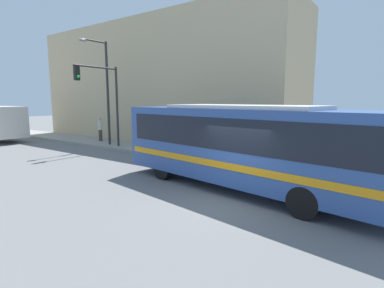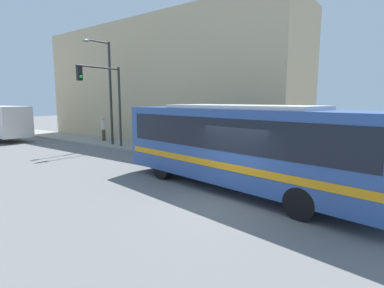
# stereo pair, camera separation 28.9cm
# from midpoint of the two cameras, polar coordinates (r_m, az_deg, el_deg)

# --- Properties ---
(ground_plane) EXTENTS (120.00, 120.00, 0.00)m
(ground_plane) POSITION_cam_midpoint_polar(r_m,az_deg,el_deg) (10.27, 8.36, -10.93)
(ground_plane) COLOR slate
(sidewalk) EXTENTS (2.91, 70.00, 0.18)m
(sidewalk) POSITION_cam_midpoint_polar(r_m,az_deg,el_deg) (28.75, -22.27, 1.16)
(sidewalk) COLOR gray
(sidewalk) RESTS_ON ground_plane
(building_facade) EXTENTS (6.00, 23.29, 9.50)m
(building_facade) POSITION_cam_midpoint_polar(r_m,az_deg,el_deg) (25.66, -5.34, 11.39)
(building_facade) COLOR tan
(building_facade) RESTS_ON ground_plane
(city_bus) EXTENTS (4.00, 10.88, 3.20)m
(city_bus) POSITION_cam_midpoint_polar(r_m,az_deg,el_deg) (11.25, 9.90, 0.40)
(city_bus) COLOR #2D4C8C
(city_bus) RESTS_ON ground_plane
(fire_hydrant) EXTENTS (0.23, 0.30, 0.75)m
(fire_hydrant) POSITION_cam_midpoint_polar(r_m,az_deg,el_deg) (16.97, 1.61, -1.24)
(fire_hydrant) COLOR gold
(fire_hydrant) RESTS_ON sidewalk
(traffic_light_pole) EXTENTS (3.28, 0.35, 5.43)m
(traffic_light_pole) POSITION_cam_midpoint_polar(r_m,az_deg,el_deg) (20.86, -15.67, 9.48)
(traffic_light_pole) COLOR #2D2D2D
(traffic_light_pole) RESTS_ON sidewalk
(parking_meter) EXTENTS (0.14, 0.14, 1.40)m
(parking_meter) POSITION_cam_midpoint_polar(r_m,az_deg,el_deg) (19.57, -8.32, 1.65)
(parking_meter) COLOR #2D2D2D
(parking_meter) RESTS_ON sidewalk
(street_lamp) EXTENTS (2.20, 0.28, 7.23)m
(street_lamp) POSITION_cam_midpoint_polar(r_m,az_deg,el_deg) (22.30, -15.49, 10.76)
(street_lamp) COLOR #2D2D2D
(street_lamp) RESTS_ON sidewalk
(pedestrian_near_corner) EXTENTS (0.34, 0.34, 1.61)m
(pedestrian_near_corner) POSITION_cam_midpoint_polar(r_m,az_deg,el_deg) (17.42, 3.90, 0.48)
(pedestrian_near_corner) COLOR slate
(pedestrian_near_corner) RESTS_ON sidewalk
(pedestrian_mid_block) EXTENTS (0.34, 0.34, 1.87)m
(pedestrian_mid_block) POSITION_cam_midpoint_polar(r_m,az_deg,el_deg) (24.75, -16.18, 2.84)
(pedestrian_mid_block) COLOR #47382D
(pedestrian_mid_block) RESTS_ON sidewalk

